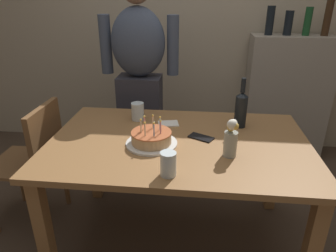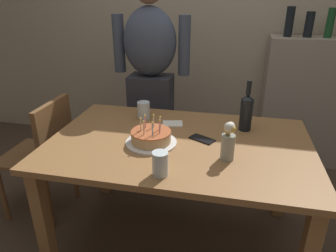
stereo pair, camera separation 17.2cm
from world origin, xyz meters
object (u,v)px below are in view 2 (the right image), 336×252
object	(u,v)px
water_glass_near	(160,164)
flower_vase	(228,141)
water_glass_far	(144,110)
birthday_cake	(151,138)
person_man_bearded	(151,81)
cell_phone	(202,139)
wine_bottle	(246,111)
dining_chair	(45,149)
napkin_stack	(173,124)

from	to	relation	value
water_glass_near	flower_vase	bearing A→B (deg)	35.50
water_glass_near	flower_vase	world-z (taller)	flower_vase
water_glass_far	flower_vase	bearing A→B (deg)	-37.34
birthday_cake	person_man_bearded	size ratio (longest dim) A/B	0.17
cell_phone	flower_vase	bearing A→B (deg)	-24.72
water_glass_far	flower_vase	distance (m)	0.72
wine_bottle	cell_phone	world-z (taller)	wine_bottle
wine_bottle	dining_chair	world-z (taller)	wine_bottle
wine_bottle	napkin_stack	size ratio (longest dim) A/B	2.46
water_glass_near	wine_bottle	size ratio (longest dim) A/B	0.38
water_glass_near	flower_vase	distance (m)	0.37
napkin_stack	person_man_bearded	size ratio (longest dim) A/B	0.08
water_glass_near	cell_phone	bearing A→B (deg)	69.86
person_man_bearded	birthday_cake	bearing A→B (deg)	105.18
water_glass_far	person_man_bearded	size ratio (longest dim) A/B	0.07
napkin_stack	birthday_cake	bearing A→B (deg)	-102.48
flower_vase	person_man_bearded	distance (m)	1.10
water_glass_near	water_glass_far	world-z (taller)	water_glass_near
water_glass_near	wine_bottle	world-z (taller)	wine_bottle
napkin_stack	dining_chair	distance (m)	0.92
birthday_cake	flower_vase	xyz separation A→B (m)	(0.43, -0.09, 0.07)
water_glass_near	dining_chair	bearing A→B (deg)	153.32
water_glass_near	napkin_stack	size ratio (longest dim) A/B	0.93
person_man_bearded	dining_chair	xyz separation A→B (m)	(-0.60, -0.62, -0.36)
napkin_stack	flower_vase	size ratio (longest dim) A/B	0.62
water_glass_far	wine_bottle	size ratio (longest dim) A/B	0.37
napkin_stack	person_man_bearded	bearing A→B (deg)	119.09
birthday_cake	cell_phone	size ratio (longest dim) A/B	2.02
birthday_cake	water_glass_near	bearing A→B (deg)	-67.38
wine_bottle	person_man_bearded	bearing A→B (deg)	146.34
person_man_bearded	wine_bottle	bearing A→B (deg)	146.34
water_glass_near	wine_bottle	xyz separation A→B (m)	(0.39, 0.61, 0.06)
dining_chair	water_glass_far	bearing A→B (deg)	104.64
cell_phone	dining_chair	xyz separation A→B (m)	(-1.10, 0.06, -0.23)
water_glass_far	cell_phone	size ratio (longest dim) A/B	0.81
water_glass_near	water_glass_far	size ratio (longest dim) A/B	1.01
birthday_cake	dining_chair	xyz separation A→B (m)	(-0.82, 0.17, -0.26)
napkin_stack	person_man_bearded	world-z (taller)	person_man_bearded
water_glass_near	cell_phone	distance (m)	0.44
water_glass_near	person_man_bearded	world-z (taller)	person_man_bearded
napkin_stack	dining_chair	bearing A→B (deg)	-172.32
water_glass_far	dining_chair	world-z (taller)	dining_chair
wine_bottle	napkin_stack	bearing A→B (deg)	-178.15
napkin_stack	cell_phone	bearing A→B (deg)	-40.69
water_glass_far	dining_chair	xyz separation A→B (m)	(-0.68, -0.18, -0.28)
napkin_stack	flower_vase	distance (m)	0.54
water_glass_far	water_glass_near	bearing A→B (deg)	-67.33
water_glass_far	flower_vase	world-z (taller)	flower_vase
water_glass_far	birthday_cake	bearing A→B (deg)	-67.29
flower_vase	dining_chair	bearing A→B (deg)	168.18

